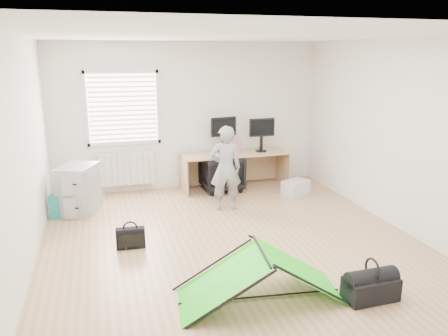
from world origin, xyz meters
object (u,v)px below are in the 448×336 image
object	(u,v)px
laptop_bag	(131,238)
office_chair	(221,173)
person	(226,168)
duffel_bag	(371,289)
storage_crate	(296,188)
monitor_left	(223,139)
filing_cabinet	(79,189)
monitor_right	(261,139)
desk	(235,170)
kite	(261,275)
thermos	(239,145)

from	to	relation	value
laptop_bag	office_chair	bearing A→B (deg)	53.08
person	duffel_bag	world-z (taller)	person
storage_crate	monitor_left	bearing A→B (deg)	144.52
filing_cabinet	person	xyz separation A→B (m)	(2.30, -0.50, 0.31)
monitor_right	laptop_bag	world-z (taller)	monitor_right
desk	monitor_right	bearing A→B (deg)	-4.28
kite	storage_crate	bearing A→B (deg)	66.04
kite	person	bearing A→B (deg)	88.38
office_chair	duffel_bag	size ratio (longest dim) A/B	1.32
desk	duffel_bag	size ratio (longest dim) A/B	3.61
filing_cabinet	monitor_left	bearing A→B (deg)	38.18
thermos	kite	distance (m)	4.02
filing_cabinet	office_chair	bearing A→B (deg)	34.93
office_chair	kite	world-z (taller)	office_chair
filing_cabinet	office_chair	xyz separation A→B (m)	(2.52, 0.53, -0.06)
monitor_left	monitor_right	bearing A→B (deg)	-23.08
filing_cabinet	kite	xyz separation A→B (m)	(1.89, -3.19, -0.12)
person	laptop_bag	xyz separation A→B (m)	(-1.61, -1.08, -0.56)
monitor_left	kite	bearing A→B (deg)	-111.53
monitor_right	kite	world-z (taller)	monitor_right
filing_cabinet	monitor_right	bearing A→B (deg)	32.58
duffel_bag	filing_cabinet	bearing A→B (deg)	128.92
duffel_bag	laptop_bag	bearing A→B (deg)	138.42
filing_cabinet	duffel_bag	size ratio (longest dim) A/B	1.41
laptop_bag	duffel_bag	xyz separation A→B (m)	(2.30, -1.95, -0.02)
monitor_right	storage_crate	bearing A→B (deg)	-55.85
monitor_right	kite	size ratio (longest dim) A/B	0.28
monitor_left	kite	xyz separation A→B (m)	(-0.71, -3.90, -0.66)
desk	monitor_left	distance (m)	0.63
filing_cabinet	monitor_right	world-z (taller)	monitor_right
monitor_left	laptop_bag	xyz separation A→B (m)	(-1.92, -2.29, -0.79)
monitor_left	thermos	world-z (taller)	monitor_left
desk	storage_crate	distance (m)	1.18
monitor_left	person	bearing A→B (deg)	-115.48
monitor_right	thermos	size ratio (longest dim) A/B	1.84
monitor_left	office_chair	size ratio (longest dim) A/B	0.69
desk	laptop_bag	xyz separation A→B (m)	(-2.12, -2.16, -0.20)
kite	laptop_bag	world-z (taller)	kite
desk	monitor_left	bearing A→B (deg)	145.05
person	storage_crate	distance (m)	1.60
monitor_left	thermos	xyz separation A→B (m)	(0.30, -0.05, -0.11)
person	storage_crate	world-z (taller)	person
desk	thermos	distance (m)	0.49
desk	monitor_left	size ratio (longest dim) A/B	3.94
monitor_left	desk	bearing A→B (deg)	-44.27
monitor_left	laptop_bag	distance (m)	3.09
thermos	person	xyz separation A→B (m)	(-0.61, -1.16, -0.12)
desk	monitor_left	world-z (taller)	monitor_left
desk	monitor_right	size ratio (longest dim) A/B	4.11
desk	storage_crate	size ratio (longest dim) A/B	4.39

